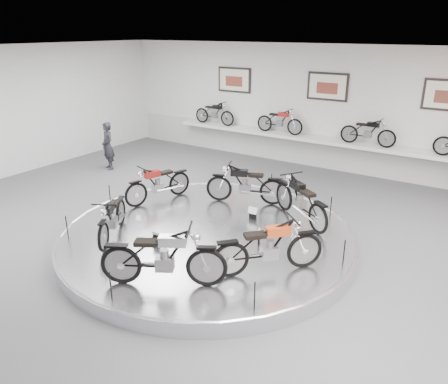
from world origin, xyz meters
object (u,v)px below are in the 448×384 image
Objects in this scene: display_platform at (208,237)px; bike_c at (158,183)px; visitor at (108,146)px; bike_a at (301,200)px; bike_f at (269,246)px; shelf at (320,140)px; bike_b at (246,184)px; bike_e at (163,257)px; bike_d at (112,217)px.

display_platform is 2.31m from bike_c.
bike_a is at bearing 13.84° from visitor.
bike_c is 0.92× the size of bike_f.
display_platform is at bearing -90.00° from shelf.
bike_f is (1.89, -0.80, 0.67)m from display_platform.
visitor is (-5.75, 0.76, -0.01)m from bike_b.
bike_e is 8.07m from visitor.
shelf is at bearing 54.41° from visitor.
bike_f is at bearing 68.62° from bike_d.
bike_e reaches higher than bike_b.
shelf is at bearing 90.00° from display_platform.
bike_e is at bearing -14.37° from visitor.
bike_e reaches higher than display_platform.
shelf reaches higher than display_platform.
shelf is 7.87m from bike_d.
display_platform is at bearing 109.91° from bike_f.
bike_b is at bearing 135.85° from bike_c.
display_platform is 3.47× the size of bike_e.
bike_e is (0.60, -2.14, 0.69)m from display_platform.
bike_d is (-2.95, -2.91, -0.06)m from bike_a.
bike_d is 5.92m from visitor.
visitor is at bearing -29.41° from bike_b.
display_platform is 4.05× the size of visitor.
visitor is at bearing -99.61° from bike_c.
bike_f is at bearing 105.62° from bike_b.
bike_c is at bearing 159.43° from display_platform.
display_platform is 2.25m from bike_a.
display_platform is 6.50m from visitor.
visitor is at bearing -162.04° from bike_d.
bike_b is 1.06× the size of bike_c.
bike_c is 1.03× the size of visitor.
bike_b is (-0.16, 1.87, 0.65)m from display_platform.
visitor is at bearing 155.96° from display_platform.
bike_a is (1.45, -4.81, -0.18)m from shelf.
bike_a reaches higher than bike_d.
bike_f reaches higher than bike_d.
display_platform is 3.64× the size of bike_f.
visitor is (-4.40, 3.95, 0.04)m from bike_d.
bike_c is (-1.92, -1.09, -0.03)m from bike_b.
bike_a is at bearing 148.20° from bike_b.
bike_a is (1.45, 1.59, 0.67)m from display_platform.
bike_a is 1.63m from bike_b.
bike_b is at bearing 80.30° from bike_f.
bike_e reaches higher than shelf.
bike_c is (-2.08, -5.62, -0.22)m from shelf.
display_platform is 1.99m from bike_b.
visitor is (-3.83, 1.85, 0.01)m from bike_c.
visitor is (-5.91, -3.77, -0.21)m from shelf.
bike_a reaches higher than shelf.
bike_f reaches higher than display_platform.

